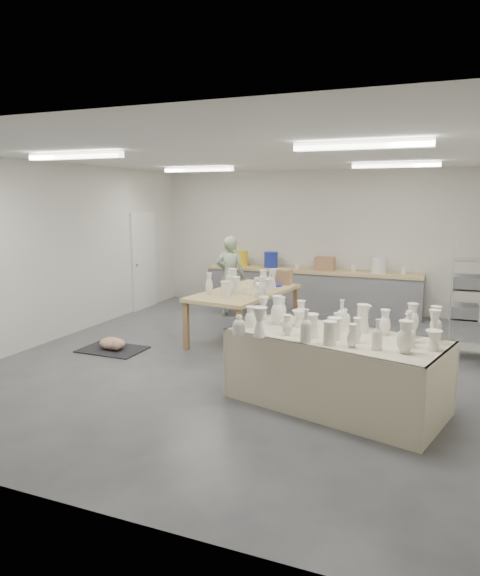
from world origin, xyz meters
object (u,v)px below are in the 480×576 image
at_px(potter, 230,276).
at_px(red_stool, 236,300).
at_px(work_table, 249,290).
at_px(drying_table, 336,367).

distance_m(potter, red_stool, 0.61).
bearing_deg(red_stool, work_table, -60.54).
bearing_deg(potter, drying_table, 121.14).
relative_size(drying_table, red_stool, 6.23).
relative_size(drying_table, work_table, 1.12).
relative_size(work_table, red_stool, 5.58).
bearing_deg(drying_table, work_table, 145.04).
bearing_deg(work_table, potter, 131.72).
relative_size(potter, red_stool, 3.89).
bearing_deg(drying_table, red_stool, 141.05).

